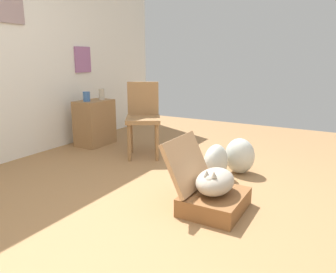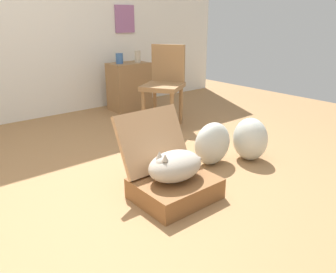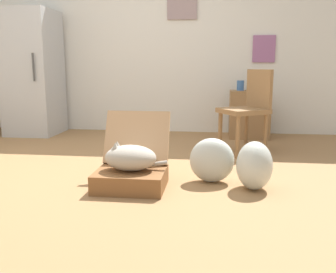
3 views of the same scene
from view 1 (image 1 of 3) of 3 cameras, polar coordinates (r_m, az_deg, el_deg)
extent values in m
plane|color=#9E7247|center=(2.55, -1.82, -13.70)|extent=(7.68, 7.68, 0.00)
cube|color=gray|center=(4.18, -26.68, 20.72)|extent=(0.40, 0.02, 0.47)
cube|color=#9A5E8E|center=(4.86, -14.81, 12.98)|extent=(0.30, 0.02, 0.35)
cube|color=brown|center=(2.62, 8.19, -11.30)|extent=(0.53, 0.44, 0.14)
cube|color=tan|center=(2.61, 3.38, -4.69)|extent=(0.53, 0.22, 0.42)
ellipsoid|color=#B2A899|center=(2.55, 8.32, -7.87)|extent=(0.40, 0.28, 0.19)
sphere|color=#B2A899|center=(2.45, 7.41, -7.91)|extent=(0.10, 0.10, 0.10)
cone|color=#B2A899|center=(2.41, 8.08, -6.60)|extent=(0.05, 0.05, 0.05)
cone|color=#B2A899|center=(2.43, 6.84, -6.39)|extent=(0.05, 0.05, 0.05)
cylinder|color=#B2A899|center=(2.74, 8.82, -7.58)|extent=(0.20, 0.03, 0.07)
ellipsoid|color=silver|center=(3.19, 8.39, -4.59)|extent=(0.36, 0.21, 0.36)
ellipsoid|color=silver|center=(3.44, 12.52, -3.35)|extent=(0.27, 0.31, 0.37)
cube|color=olive|center=(4.57, -12.79, 2.40)|extent=(0.51, 0.34, 0.62)
cylinder|color=#38609E|center=(4.42, -14.18, 6.84)|extent=(0.09, 0.09, 0.13)
cylinder|color=#B7AD99|center=(4.58, -11.63, 7.34)|extent=(0.08, 0.08, 0.15)
cylinder|color=olive|center=(3.76, -6.86, -1.16)|extent=(0.04, 0.04, 0.43)
cylinder|color=olive|center=(3.75, -1.96, -1.10)|extent=(0.04, 0.04, 0.43)
cylinder|color=olive|center=(4.10, -6.56, 0.10)|extent=(0.04, 0.04, 0.43)
cylinder|color=olive|center=(4.10, -2.06, 0.15)|extent=(0.04, 0.04, 0.43)
cube|color=olive|center=(3.87, -4.42, 3.00)|extent=(0.59, 0.58, 0.05)
cube|color=olive|center=(4.04, -4.42, 6.72)|extent=(0.24, 0.34, 0.41)
camera|label=2|loc=(1.13, 66.81, 5.39)|focal=35.50mm
camera|label=3|loc=(3.38, 61.86, 2.26)|focal=39.35mm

